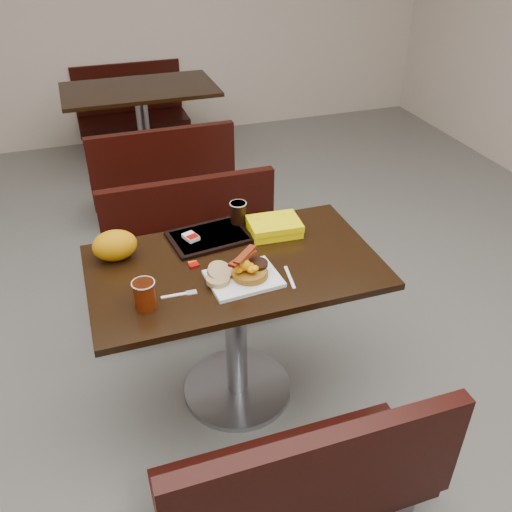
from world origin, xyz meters
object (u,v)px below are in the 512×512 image
object	(u,v)px
tray	(209,237)
paper_bag	(115,245)
table_near	(236,332)
bench_far_n	(132,108)
bench_far_s	(160,168)
knife	(290,277)
bench_near_s	(294,460)
coffee_cup_far	(238,213)
coffee_cup_near	(145,295)
table_far	(144,133)
pancake_stack	(250,273)
platter	(244,279)
clamshell	(274,227)
hashbrown_sleeve_left	(191,237)
bench_near_n	(199,254)
fork	(174,295)

from	to	relation	value
tray	paper_bag	xyz separation A→B (m)	(-0.41, -0.03, 0.06)
table_near	bench_far_n	world-z (taller)	table_near
paper_bag	bench_far_s	bearing A→B (deg)	74.93
table_near	tray	xyz separation A→B (m)	(-0.05, 0.23, 0.38)
table_near	knife	xyz separation A→B (m)	(0.18, -0.16, 0.38)
bench_near_s	coffee_cup_far	world-z (taller)	coffee_cup_far
bench_far_s	tray	size ratio (longest dim) A/B	2.91
bench_far_s	coffee_cup_near	bearing A→B (deg)	-100.77
bench_far_s	coffee_cup_far	bearing A→B (deg)	-86.07
paper_bag	bench_far_n	bearing A→B (deg)	81.60
table_far	pancake_stack	distance (m)	2.75
table_far	bench_far_n	distance (m)	0.70
bench_far_s	knife	world-z (taller)	knife
platter	clamshell	bearing A→B (deg)	47.24
hashbrown_sleeve_left	clamshell	bearing A→B (deg)	-26.89
knife	coffee_cup_near	bearing A→B (deg)	-81.64
tray	bench_near_n	bearing A→B (deg)	76.78
table_near	fork	xyz separation A→B (m)	(-0.28, -0.13, 0.38)
bench_far_n	tray	size ratio (longest dim) A/B	2.91
platter	coffee_cup_near	world-z (taller)	coffee_cup_near
fork	bench_near_s	bearing A→B (deg)	-61.33
bench_near_n	bench_far_n	bearing A→B (deg)	90.00
pancake_stack	knife	world-z (taller)	pancake_stack
table_far	tray	size ratio (longest dim) A/B	3.49
coffee_cup_near	paper_bag	size ratio (longest dim) A/B	0.61
coffee_cup_near	fork	xyz separation A→B (m)	(0.11, 0.03, -0.05)
table_far	tray	world-z (taller)	tray
knife	paper_bag	world-z (taller)	paper_bag
table_near	pancake_stack	size ratio (longest dim) A/B	8.28
bench_near_n	bench_far_n	xyz separation A→B (m)	(0.00, 2.60, 0.00)
tray	table_near	bearing A→B (deg)	-85.62
platter	knife	distance (m)	0.19
coffee_cup_near	coffee_cup_far	size ratio (longest dim) A/B	1.13
fork	tray	xyz separation A→B (m)	(0.23, 0.36, 0.01)
bench_far_n	knife	world-z (taller)	knife
bench_near_s	bench_far_s	size ratio (longest dim) A/B	1.00
pancake_stack	clamshell	distance (m)	0.37
bench_far_s	knife	distance (m)	2.11
hashbrown_sleeve_left	clamshell	distance (m)	0.38
table_near	tray	world-z (taller)	tray
table_near	bench_far_s	xyz separation A→B (m)	(0.00, 1.90, -0.02)
table_near	knife	distance (m)	0.45
bench_near_s	bench_near_n	bearing A→B (deg)	90.00
bench_far_n	platter	distance (m)	3.45
pancake_stack	coffee_cup_far	size ratio (longest dim) A/B	1.46
table_far	fork	bearing A→B (deg)	-95.90
bench_near_n	coffee_cup_far	distance (m)	0.62
table_near	pancake_stack	world-z (taller)	pancake_stack
bench_near_n	pancake_stack	size ratio (longest dim) A/B	6.90
table_near	knife	bearing A→B (deg)	-41.96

